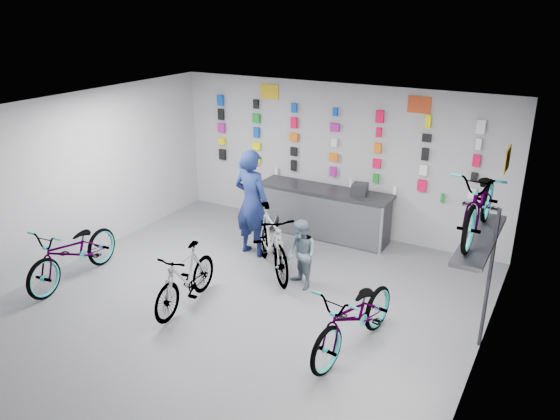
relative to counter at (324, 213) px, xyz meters
The scene contains 20 objects.
floor 3.57m from the counter, 90.00° to the right, with size 8.00×8.00×0.00m, color #545459.
ceiling 4.34m from the counter, 90.00° to the right, with size 8.00×8.00×0.00m, color white.
wall_back 1.11m from the counter, 90.00° to the left, with size 7.00×7.00×0.00m, color #AEAEB0.
wall_left 5.08m from the counter, 134.67° to the right, with size 8.00×8.00×0.00m, color #AEAEB0.
wall_right 5.08m from the counter, 45.33° to the right, with size 8.00×8.00×0.00m, color #AEAEB0.
counter is the anchor object (origin of this frame).
merch_wall 1.37m from the counter, 104.20° to the left, with size 5.56×0.08×1.57m.
wall_bracket 4.18m from the counter, 35.12° to the right, with size 0.39×1.90×2.00m.
sign_left 2.73m from the counter, 163.67° to the left, with size 0.42×0.02×0.30m, color gold.
sign_right 2.78m from the counter, 15.36° to the left, with size 0.42×0.02×0.30m, color #C8421A.
sign_side 4.72m from the counter, 33.92° to the right, with size 0.02×0.40×0.30m, color gold.
bike_left 4.73m from the counter, 127.16° to the right, with size 0.70×2.00×1.05m, color gray.
bike_center 3.59m from the counter, 101.17° to the right, with size 0.46×1.62×0.98m, color gray.
bike_right 3.88m from the counter, 58.89° to the right, with size 0.69×1.97×1.04m, color gray.
bike_service 1.88m from the counter, 94.02° to the right, with size 0.55×1.94×1.17m, color gray.
bike_wall 4.30m from the counter, 35.76° to the right, with size 0.63×1.80×0.95m, color gray.
clerk 1.69m from the counter, 120.49° to the right, with size 0.73×0.48×2.01m, color navy.
customer 2.18m from the counter, 74.88° to the right, with size 0.57×0.44×1.17m, color slate.
spare_wheel 1.28m from the counter, 163.08° to the right, with size 0.81×0.54×0.74m.
register 0.96m from the counter, ahead, with size 0.28×0.30×0.22m, color black.
Camera 1 is at (4.20, -5.74, 4.45)m, focal length 35.00 mm.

